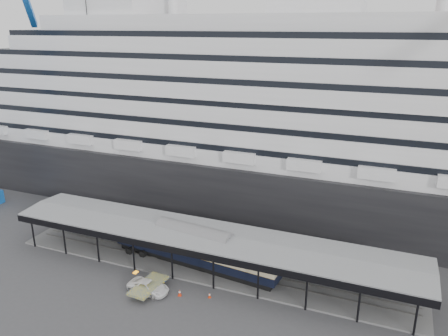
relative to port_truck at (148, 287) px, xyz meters
The scene contains 8 objects.
ground 5.13m from the port_truck, 34.08° to the left, with size 200.00×200.00×0.00m, color #3E3E41.
cruise_ship 39.28m from the port_truck, 83.04° to the left, with size 130.00×30.00×43.90m.
platform_canopy 9.05m from the port_truck, 61.81° to the left, with size 56.00×9.18×5.30m.
port_truck is the anchor object (origin of this frame).
pullman_carriage 8.52m from the port_truck, 72.28° to the left, with size 24.70×5.75×24.06m.
traffic_cone_left 3.98m from the port_truck, 11.25° to the left, with size 0.51×0.51×0.82m.
traffic_cone_mid 1.88m from the port_truck, 50.08° to the left, with size 0.42×0.42×0.79m.
traffic_cone_right 7.64m from the port_truck, 13.30° to the left, with size 0.35×0.35×0.67m.
Camera 1 is at (21.72, -42.26, 31.37)m, focal length 35.00 mm.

